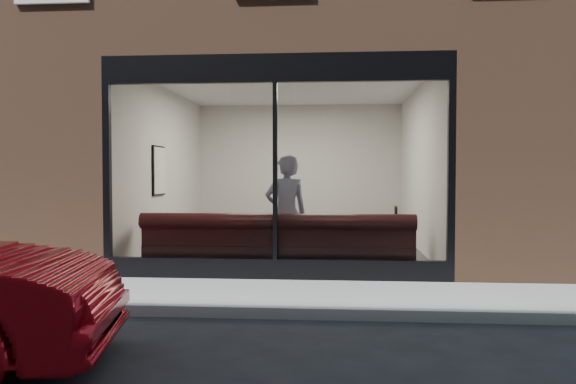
# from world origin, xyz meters

# --- Properties ---
(ground) EXTENTS (120.00, 120.00, 0.00)m
(ground) POSITION_xyz_m (0.00, 0.00, 0.00)
(ground) COLOR black
(ground) RESTS_ON ground
(sidewalk_near) EXTENTS (40.00, 2.00, 0.01)m
(sidewalk_near) POSITION_xyz_m (0.00, 1.00, 0.01)
(sidewalk_near) COLOR gray
(sidewalk_near) RESTS_ON ground
(kerb_near) EXTENTS (40.00, 0.10, 0.12)m
(kerb_near) POSITION_xyz_m (0.00, -0.05, 0.06)
(kerb_near) COLOR gray
(kerb_near) RESTS_ON ground
(host_building_pier_left) EXTENTS (2.50, 12.00, 3.20)m
(host_building_pier_left) POSITION_xyz_m (-3.75, 8.00, 1.60)
(host_building_pier_left) COLOR brown
(host_building_pier_left) RESTS_ON ground
(host_building_pier_right) EXTENTS (2.50, 12.00, 3.20)m
(host_building_pier_right) POSITION_xyz_m (3.75, 8.00, 1.60)
(host_building_pier_right) COLOR brown
(host_building_pier_right) RESTS_ON ground
(host_building_backfill) EXTENTS (5.00, 6.00, 3.20)m
(host_building_backfill) POSITION_xyz_m (0.00, 11.00, 1.60)
(host_building_backfill) COLOR brown
(host_building_backfill) RESTS_ON ground
(cafe_floor) EXTENTS (6.00, 6.00, 0.00)m
(cafe_floor) POSITION_xyz_m (0.00, 5.00, 0.02)
(cafe_floor) COLOR #2D2D30
(cafe_floor) RESTS_ON ground
(cafe_ceiling) EXTENTS (6.00, 6.00, 0.00)m
(cafe_ceiling) POSITION_xyz_m (0.00, 5.00, 3.19)
(cafe_ceiling) COLOR white
(cafe_ceiling) RESTS_ON host_building_upper
(cafe_wall_back) EXTENTS (5.00, 0.00, 5.00)m
(cafe_wall_back) POSITION_xyz_m (0.00, 7.99, 1.60)
(cafe_wall_back) COLOR silver
(cafe_wall_back) RESTS_ON ground
(cafe_wall_left) EXTENTS (0.00, 6.00, 6.00)m
(cafe_wall_left) POSITION_xyz_m (-2.49, 5.00, 1.60)
(cafe_wall_left) COLOR silver
(cafe_wall_left) RESTS_ON ground
(cafe_wall_right) EXTENTS (0.00, 6.00, 6.00)m
(cafe_wall_right) POSITION_xyz_m (2.49, 5.00, 1.60)
(cafe_wall_right) COLOR silver
(cafe_wall_right) RESTS_ON ground
(storefront_kick) EXTENTS (5.00, 0.10, 0.30)m
(storefront_kick) POSITION_xyz_m (0.00, 2.05, 0.15)
(storefront_kick) COLOR black
(storefront_kick) RESTS_ON ground
(storefront_header) EXTENTS (5.00, 0.10, 0.40)m
(storefront_header) POSITION_xyz_m (0.00, 2.05, 3.00)
(storefront_header) COLOR black
(storefront_header) RESTS_ON host_building_upper
(storefront_mullion) EXTENTS (0.06, 0.10, 2.50)m
(storefront_mullion) POSITION_xyz_m (0.00, 2.05, 1.55)
(storefront_mullion) COLOR black
(storefront_mullion) RESTS_ON storefront_kick
(storefront_glass) EXTENTS (4.80, 0.00, 4.80)m
(storefront_glass) POSITION_xyz_m (0.00, 2.02, 1.55)
(storefront_glass) COLOR white
(storefront_glass) RESTS_ON storefront_kick
(banquette) EXTENTS (4.00, 0.55, 0.45)m
(banquette) POSITION_xyz_m (0.00, 2.45, 0.23)
(banquette) COLOR #3E1617
(banquette) RESTS_ON cafe_floor
(person) EXTENTS (0.76, 0.63, 1.80)m
(person) POSITION_xyz_m (0.11, 2.67, 0.90)
(person) COLOR #A3AFD7
(person) RESTS_ON cafe_floor
(cafe_table_left) EXTENTS (0.83, 0.83, 0.04)m
(cafe_table_left) POSITION_xyz_m (-1.93, 3.00, 0.74)
(cafe_table_left) COLOR black
(cafe_table_left) RESTS_ON cafe_floor
(cafe_table_right) EXTENTS (0.72, 0.72, 0.04)m
(cafe_table_right) POSITION_xyz_m (1.46, 3.00, 0.74)
(cafe_table_right) COLOR black
(cafe_table_right) RESTS_ON cafe_floor
(cafe_chair_right) EXTENTS (0.50, 0.50, 0.04)m
(cafe_chair_right) POSITION_xyz_m (1.71, 3.89, 0.24)
(cafe_chair_right) COLOR black
(cafe_chair_right) RESTS_ON cafe_floor
(wall_poster) EXTENTS (0.02, 0.66, 0.88)m
(wall_poster) POSITION_xyz_m (-2.45, 4.53, 1.57)
(wall_poster) COLOR white
(wall_poster) RESTS_ON cafe_wall_left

